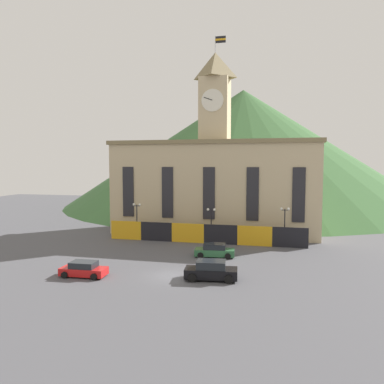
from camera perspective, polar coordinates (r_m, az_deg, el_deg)
ground_plane at (r=37.14m, az=-3.01°, el=-12.64°), size 160.00×160.00×0.00m
civic_building at (r=58.44m, az=3.47°, el=1.60°), size 31.76×9.91×30.11m
banner_fence at (r=51.19m, az=1.83°, el=-6.37°), size 27.27×0.12×2.63m
hillside_backdrop at (r=101.46m, az=7.75°, el=6.74°), size 92.18×92.18×30.21m
street_lamp_left at (r=54.32m, az=-8.40°, el=-3.21°), size 1.26×0.36×5.16m
street_lamp_right at (r=51.35m, az=2.94°, el=-3.90°), size 1.26×0.36×4.75m
street_lamp_center at (r=50.49m, az=13.95°, el=-3.88°), size 1.26×0.36×5.14m
car_red_sedan at (r=38.23m, az=-16.18°, el=-11.26°), size 4.47×2.27×1.45m
car_black_suv at (r=35.81m, az=2.92°, el=-11.90°), size 5.09×2.80×1.80m
car_green_wagon at (r=44.15m, az=3.46°, el=-8.92°), size 4.76×2.52×1.55m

